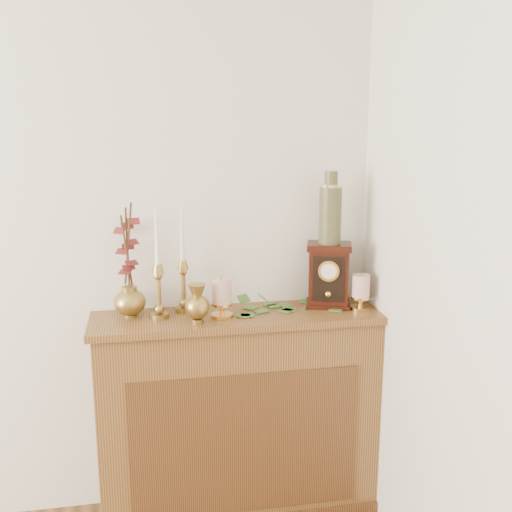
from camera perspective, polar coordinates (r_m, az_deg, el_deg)
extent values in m
cube|color=brown|center=(2.73, -1.60, -15.11)|extent=(1.20, 0.30, 0.90)
cube|color=brown|center=(2.62, -1.05, -17.50)|extent=(0.96, 0.01, 0.63)
cube|color=brown|center=(2.55, -1.66, -5.83)|extent=(1.24, 0.34, 0.03)
cube|color=brown|center=(2.95, -1.54, -22.33)|extent=(1.23, 0.33, 0.06)
cylinder|color=#A48D41|center=(2.52, -9.17, -5.64)|extent=(0.08, 0.08, 0.02)
sphere|color=#A48D41|center=(2.51, -9.19, -5.00)|extent=(0.04, 0.04, 0.04)
cylinder|color=#A48D41|center=(2.49, -9.25, -3.51)|extent=(0.02, 0.02, 0.14)
sphere|color=#A48D41|center=(2.47, -9.31, -1.89)|extent=(0.04, 0.04, 0.04)
cone|color=#A48D41|center=(2.46, -9.33, -1.23)|extent=(0.05, 0.05, 0.04)
cone|color=white|center=(2.43, -9.45, 1.88)|extent=(0.02, 0.02, 0.24)
cylinder|color=#A48D41|center=(2.59, -6.87, -5.07)|extent=(0.08, 0.08, 0.02)
sphere|color=#A48D41|center=(2.58, -6.88, -4.46)|extent=(0.04, 0.04, 0.04)
cylinder|color=#A48D41|center=(2.56, -6.92, -3.03)|extent=(0.02, 0.02, 0.13)
sphere|color=#A48D41|center=(2.54, -6.97, -1.48)|extent=(0.03, 0.03, 0.03)
cone|color=#A48D41|center=(2.53, -6.98, -0.85)|extent=(0.05, 0.05, 0.04)
cone|color=white|center=(2.51, -7.06, 2.12)|extent=(0.02, 0.02, 0.24)
cylinder|color=#A48D41|center=(2.44, -5.58, -6.17)|extent=(0.05, 0.05, 0.02)
sphere|color=#A48D41|center=(2.42, -5.61, -4.84)|extent=(0.10, 0.10, 0.10)
cone|color=#A48D41|center=(2.40, -5.64, -3.29)|extent=(0.07, 0.07, 0.05)
cylinder|color=#A48D41|center=(2.56, -11.86, -5.54)|extent=(0.06, 0.06, 0.01)
ellipsoid|color=#A48D41|center=(2.55, -11.92, -4.34)|extent=(0.13, 0.13, 0.11)
cylinder|color=#A48D41|center=(2.53, -11.98, -3.12)|extent=(0.06, 0.06, 0.02)
cylinder|color=#472819|center=(2.50, -12.22, 0.44)|extent=(0.04, 0.08, 0.31)
cylinder|color=#472819|center=(2.50, -12.15, 0.76)|extent=(0.01, 0.07, 0.34)
cylinder|color=#472819|center=(2.50, -12.09, 1.08)|extent=(0.05, 0.12, 0.36)
cylinder|color=#E3A44F|center=(2.50, -3.26, -5.69)|extent=(0.09, 0.09, 0.02)
cylinder|color=#E3A44F|center=(2.49, -3.26, -5.09)|extent=(0.02, 0.02, 0.04)
cylinder|color=#E3A44F|center=(2.48, -3.27, -4.58)|extent=(0.09, 0.09, 0.01)
cylinder|color=beige|center=(2.46, -3.29, -3.33)|extent=(0.08, 0.08, 0.10)
cylinder|color=#472819|center=(2.45, -3.30, -2.07)|extent=(0.00, 0.00, 0.01)
cylinder|color=#E3A44F|center=(2.63, 9.87, -4.90)|extent=(0.09, 0.09, 0.02)
cylinder|color=#E3A44F|center=(2.62, 9.89, -4.36)|extent=(0.02, 0.02, 0.04)
cylinder|color=#E3A44F|center=(2.62, 9.91, -3.91)|extent=(0.08, 0.08, 0.01)
cylinder|color=beige|center=(2.60, 9.95, -2.80)|extent=(0.08, 0.08, 0.10)
cylinder|color=#472819|center=(2.59, 10.00, -1.69)|extent=(0.00, 0.00, 0.01)
cube|color=#41712B|center=(2.65, -0.80, -4.67)|extent=(0.05, 0.06, 0.00)
cube|color=#41712B|center=(2.62, 2.54, -4.89)|extent=(0.07, 0.07, 0.00)
cube|color=#41712B|center=(2.65, 5.37, -4.68)|extent=(0.07, 0.07, 0.00)
cube|color=#41712B|center=(2.50, -0.90, -5.70)|extent=(0.07, 0.07, 0.00)
cube|color=#41712B|center=(2.60, 5.50, -5.03)|extent=(0.06, 0.05, 0.00)
cube|color=#41712B|center=(2.57, -2.06, -5.24)|extent=(0.06, 0.05, 0.00)
cube|color=#41712B|center=(2.68, 1.84, -4.48)|extent=(0.07, 0.07, 0.00)
cube|color=#41712B|center=(2.59, 1.36, -5.08)|extent=(0.07, 0.07, 0.00)
cube|color=#41712B|center=(2.64, 5.15, -4.80)|extent=(0.06, 0.05, 0.00)
cube|color=#41712B|center=(2.57, 4.15, -5.23)|extent=(0.07, 0.06, 0.00)
cube|color=#41712B|center=(2.60, 3.54, -5.04)|extent=(0.07, 0.07, 0.00)
cube|color=#41712B|center=(2.56, 2.52, -5.27)|extent=(0.07, 0.06, 0.00)
cube|color=#41712B|center=(2.54, 0.76, -5.47)|extent=(0.07, 0.07, 0.00)
cube|color=#41712B|center=(2.56, 0.50, -5.31)|extent=(0.05, 0.06, 0.00)
cube|color=#41712B|center=(2.55, 5.06, -5.44)|extent=(0.07, 0.07, 0.00)
cube|color=#41712B|center=(2.56, -1.19, -4.07)|extent=(0.06, 0.05, 0.03)
cube|color=#41712B|center=(2.50, 0.59, -3.93)|extent=(0.06, 0.06, 0.03)
cube|color=#41712B|center=(2.63, 6.65, -3.46)|extent=(0.06, 0.04, 0.03)
cube|color=black|center=(2.66, 6.84, -4.56)|extent=(0.22, 0.18, 0.02)
cube|color=black|center=(2.63, 6.91, -2.00)|extent=(0.20, 0.16, 0.25)
cube|color=black|center=(2.60, 6.99, 0.91)|extent=(0.22, 0.18, 0.03)
cube|color=black|center=(2.57, 6.92, -2.23)|extent=(0.13, 0.04, 0.20)
cylinder|color=#EDB846|center=(2.56, 6.94, -1.44)|extent=(0.09, 0.04, 0.09)
cylinder|color=silver|center=(2.56, 6.94, -1.44)|extent=(0.07, 0.02, 0.07)
sphere|color=#EDB846|center=(2.59, 6.88, -3.62)|extent=(0.03, 0.03, 0.03)
cylinder|color=#172E24|center=(2.57, 7.07, 3.83)|extent=(0.10, 0.10, 0.24)
cylinder|color=#172E24|center=(2.55, 7.16, 7.15)|extent=(0.06, 0.06, 0.08)
cylinder|color=tan|center=(2.56, 7.15, 6.59)|extent=(0.07, 0.07, 0.02)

